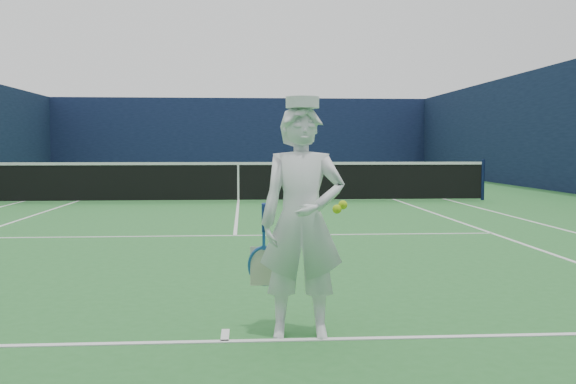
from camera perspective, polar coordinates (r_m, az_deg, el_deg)
name	(u,v)px	position (r m, az deg, el deg)	size (l,w,h in m)	color
ground	(238,201)	(16.44, -4.44, -0.84)	(80.00, 80.00, 0.00)	#2C7331
court_markings	(238,201)	(16.44, -4.44, -0.83)	(11.03, 23.83, 0.01)	white
windscreen_fence	(238,123)	(16.39, -4.47, 6.14)	(20.12, 36.12, 4.00)	#0E1634
tennis_net	(238,180)	(16.40, -4.45, 1.09)	(12.88, 0.09, 1.07)	#141E4C
tennis_player	(302,221)	(4.65, 1.26, -2.59)	(0.76, 0.50, 1.74)	white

